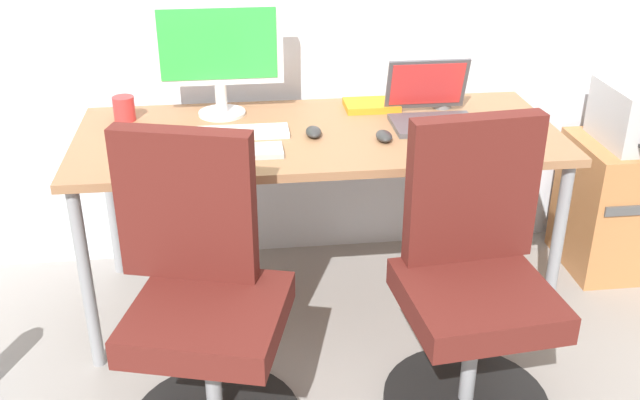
{
  "coord_description": "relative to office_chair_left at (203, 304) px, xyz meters",
  "views": [
    {
      "loc": [
        -0.3,
        -2.52,
        1.69
      ],
      "look_at": [
        0.0,
        -0.05,
        0.47
      ],
      "focal_mm": 41.85,
      "sensor_mm": 36.0,
      "label": 1
    }
  ],
  "objects": [
    {
      "name": "ground_plane",
      "position": [
        0.42,
        0.62,
        -0.42
      ],
      "size": [
        5.28,
        5.28,
        0.0
      ],
      "primitive_type": "plane",
      "color": "gray"
    },
    {
      "name": "mouse_by_monitor",
      "position": [
        0.64,
        0.5,
        0.32
      ],
      "size": [
        0.06,
        0.1,
        0.03
      ],
      "primitive_type": "ellipsoid",
      "color": "#2D2D2D",
      "rests_on": "desk"
    },
    {
      "name": "notebook",
      "position": [
        0.66,
        0.84,
        0.31
      ],
      "size": [
        0.21,
        0.15,
        0.03
      ],
      "primitive_type": "cube",
      "color": "orange",
      "rests_on": "desk"
    },
    {
      "name": "office_chair_left",
      "position": [
        0.0,
        0.0,
        0.0
      ],
      "size": [
        0.54,
        0.54,
        0.94
      ],
      "color": "black",
      "rests_on": "ground"
    },
    {
      "name": "pen_cup",
      "position": [
        0.94,
        0.82,
        0.35
      ],
      "size": [
        0.07,
        0.07,
        0.1
      ],
      "primitive_type": "cylinder",
      "color": "slate",
      "rests_on": "desk"
    },
    {
      "name": "office_chair_right",
      "position": [
        0.84,
        0.0,
        0.0
      ],
      "size": [
        0.54,
        0.54,
        0.94
      ],
      "color": "black",
      "rests_on": "ground"
    },
    {
      "name": "desk",
      "position": [
        0.42,
        0.62,
        0.24
      ],
      "size": [
        1.75,
        0.73,
        0.72
      ],
      "color": "#996B47",
      "rests_on": "ground"
    },
    {
      "name": "desktop_monitor",
      "position": [
        0.08,
        0.84,
        0.55
      ],
      "size": [
        0.48,
        0.18,
        0.43
      ],
      "color": "silver",
      "rests_on": "desk"
    },
    {
      "name": "side_cabinet",
      "position": [
        1.78,
        0.75,
        -0.14
      ],
      "size": [
        0.53,
        0.42,
        0.57
      ],
      "color": "#B77542",
      "rests_on": "ground"
    },
    {
      "name": "mouse_by_laptop",
      "position": [
        0.4,
        0.57,
        0.32
      ],
      "size": [
        0.06,
        0.1,
        0.03
      ],
      "primitive_type": "ellipsoid",
      "color": "#2D2D2D",
      "rests_on": "desk"
    },
    {
      "name": "keyboard_by_laptop",
      "position": [
        0.15,
        0.61,
        0.31
      ],
      "size": [
        0.34,
        0.12,
        0.02
      ],
      "primitive_type": "cube",
      "color": "silver",
      "rests_on": "desk"
    },
    {
      "name": "coffee_mug",
      "position": [
        -0.28,
        0.82,
        0.35
      ],
      "size": [
        0.08,
        0.08,
        0.09
      ],
      "primitive_type": "cylinder",
      "color": "red",
      "rests_on": "desk"
    },
    {
      "name": "open_laptop",
      "position": [
        0.86,
        0.68,
        0.35
      ],
      "size": [
        0.31,
        0.29,
        0.22
      ],
      "color": "#4C4C51",
      "rests_on": "desk"
    },
    {
      "name": "keyboard_by_monitor",
      "position": [
        0.11,
        0.44,
        0.31
      ],
      "size": [
        0.34,
        0.12,
        0.02
      ],
      "primitive_type": "cube",
      "color": "#B7B7B7",
      "rests_on": "desk"
    }
  ]
}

